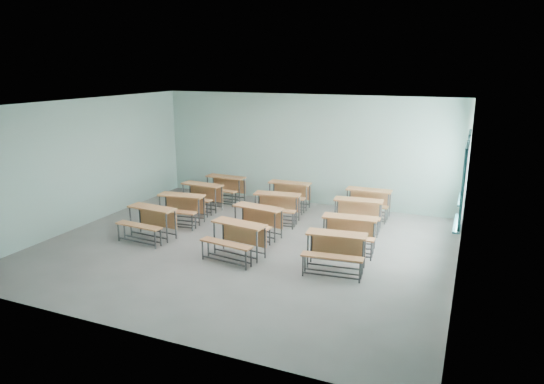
{
  "coord_description": "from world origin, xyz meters",
  "views": [
    {
      "loc": [
        4.6,
        -9.32,
        4.0
      ],
      "look_at": [
        0.15,
        1.2,
        1.0
      ],
      "focal_mm": 32.0,
      "sensor_mm": 36.0,
      "label": 1
    }
  ],
  "objects_px": {
    "desk_unit_r0c2": "(335,247)",
    "desk_unit_r3c2": "(368,199)",
    "desk_unit_r1c0": "(180,205)",
    "desk_unit_r1c1": "(256,218)",
    "desk_unit_r0c0": "(149,218)",
    "desk_unit_r3c1": "(288,191)",
    "desk_unit_r2c2": "(358,210)",
    "desk_unit_r2c0": "(200,193)",
    "desk_unit_r2c1": "(276,204)",
    "desk_unit_r3c0": "(224,185)",
    "desk_unit_r0c1": "(236,235)",
    "desk_unit_r1c2": "(349,229)"
  },
  "relations": [
    {
      "from": "desk_unit_r2c0",
      "to": "desk_unit_r2c2",
      "type": "height_order",
      "value": "same"
    },
    {
      "from": "desk_unit_r1c1",
      "to": "desk_unit_r2c1",
      "type": "bearing_deg",
      "value": 97.9
    },
    {
      "from": "desk_unit_r0c1",
      "to": "desk_unit_r3c1",
      "type": "bearing_deg",
      "value": 102.32
    },
    {
      "from": "desk_unit_r0c0",
      "to": "desk_unit_r3c1",
      "type": "distance_m",
      "value": 4.18
    },
    {
      "from": "desk_unit_r0c0",
      "to": "desk_unit_r3c2",
      "type": "xyz_separation_m",
      "value": [
        4.39,
        3.68,
        0.0
      ]
    },
    {
      "from": "desk_unit_r2c2",
      "to": "desk_unit_r3c2",
      "type": "height_order",
      "value": "same"
    },
    {
      "from": "desk_unit_r0c0",
      "to": "desk_unit_r2c2",
      "type": "bearing_deg",
      "value": 35.11
    },
    {
      "from": "desk_unit_r1c1",
      "to": "desk_unit_r3c0",
      "type": "relative_size",
      "value": 1.05
    },
    {
      "from": "desk_unit_r2c0",
      "to": "desk_unit_r2c1",
      "type": "bearing_deg",
      "value": 0.83
    },
    {
      "from": "desk_unit_r0c0",
      "to": "desk_unit_r1c0",
      "type": "distance_m",
      "value": 1.25
    },
    {
      "from": "desk_unit_r1c0",
      "to": "desk_unit_r1c1",
      "type": "bearing_deg",
      "value": -12.39
    },
    {
      "from": "desk_unit_r1c2",
      "to": "desk_unit_r3c0",
      "type": "relative_size",
      "value": 1.03
    },
    {
      "from": "desk_unit_r0c1",
      "to": "desk_unit_r2c1",
      "type": "height_order",
      "value": "same"
    },
    {
      "from": "desk_unit_r3c0",
      "to": "desk_unit_r1c1",
      "type": "bearing_deg",
      "value": -46.38
    },
    {
      "from": "desk_unit_r1c1",
      "to": "desk_unit_r2c1",
      "type": "distance_m",
      "value": 1.29
    },
    {
      "from": "desk_unit_r2c0",
      "to": "desk_unit_r2c2",
      "type": "distance_m",
      "value": 4.47
    },
    {
      "from": "desk_unit_r2c2",
      "to": "desk_unit_r1c2",
      "type": "bearing_deg",
      "value": -89.24
    },
    {
      "from": "desk_unit_r2c1",
      "to": "desk_unit_r3c2",
      "type": "bearing_deg",
      "value": 25.72
    },
    {
      "from": "desk_unit_r0c2",
      "to": "desk_unit_r3c2",
      "type": "height_order",
      "value": "same"
    },
    {
      "from": "desk_unit_r1c0",
      "to": "desk_unit_r2c1",
      "type": "bearing_deg",
      "value": 18.62
    },
    {
      "from": "desk_unit_r0c0",
      "to": "desk_unit_r1c1",
      "type": "xyz_separation_m",
      "value": [
        2.29,
        1.03,
        0.0
      ]
    },
    {
      "from": "desk_unit_r1c2",
      "to": "desk_unit_r2c0",
      "type": "relative_size",
      "value": 1.01
    },
    {
      "from": "desk_unit_r0c0",
      "to": "desk_unit_r2c0",
      "type": "bearing_deg",
      "value": 97.12
    },
    {
      "from": "desk_unit_r1c1",
      "to": "desk_unit_r3c1",
      "type": "height_order",
      "value": "same"
    },
    {
      "from": "desk_unit_r0c1",
      "to": "desk_unit_r1c0",
      "type": "distance_m",
      "value": 2.82
    },
    {
      "from": "desk_unit_r3c1",
      "to": "desk_unit_r0c1",
      "type": "bearing_deg",
      "value": -87.47
    },
    {
      "from": "desk_unit_r0c0",
      "to": "desk_unit_r3c1",
      "type": "height_order",
      "value": "same"
    },
    {
      "from": "desk_unit_r3c2",
      "to": "desk_unit_r0c0",
      "type": "bearing_deg",
      "value": -140.77
    },
    {
      "from": "desk_unit_r2c1",
      "to": "desk_unit_r3c0",
      "type": "height_order",
      "value": "same"
    },
    {
      "from": "desk_unit_r3c1",
      "to": "desk_unit_r2c2",
      "type": "bearing_deg",
      "value": -26.64
    },
    {
      "from": "desk_unit_r2c0",
      "to": "desk_unit_r2c2",
      "type": "xyz_separation_m",
      "value": [
        4.47,
        0.1,
        0.0
      ]
    },
    {
      "from": "desk_unit_r1c2",
      "to": "desk_unit_r3c2",
      "type": "bearing_deg",
      "value": 87.2
    },
    {
      "from": "desk_unit_r3c2",
      "to": "desk_unit_r2c2",
      "type": "bearing_deg",
      "value": -91.8
    },
    {
      "from": "desk_unit_r0c2",
      "to": "desk_unit_r3c2",
      "type": "xyz_separation_m",
      "value": [
        -0.16,
        3.76,
        0.0
      ]
    },
    {
      "from": "desk_unit_r3c2",
      "to": "desk_unit_r2c0",
      "type": "bearing_deg",
      "value": -165.66
    },
    {
      "from": "desk_unit_r1c0",
      "to": "desk_unit_r1c2",
      "type": "bearing_deg",
      "value": -8.82
    },
    {
      "from": "desk_unit_r3c0",
      "to": "desk_unit_r3c1",
      "type": "height_order",
      "value": "same"
    },
    {
      "from": "desk_unit_r2c1",
      "to": "desk_unit_r3c2",
      "type": "xyz_separation_m",
      "value": [
        2.11,
        1.37,
        0.0
      ]
    },
    {
      "from": "desk_unit_r1c2",
      "to": "desk_unit_r3c1",
      "type": "height_order",
      "value": "same"
    },
    {
      "from": "desk_unit_r0c1",
      "to": "desk_unit_r3c2",
      "type": "relative_size",
      "value": 1.07
    },
    {
      "from": "desk_unit_r0c0",
      "to": "desk_unit_r3c0",
      "type": "bearing_deg",
      "value": 93.81
    },
    {
      "from": "desk_unit_r1c0",
      "to": "desk_unit_r0c2",
      "type": "bearing_deg",
      "value": -23.13
    },
    {
      "from": "desk_unit_r0c0",
      "to": "desk_unit_r2c2",
      "type": "height_order",
      "value": "same"
    },
    {
      "from": "desk_unit_r0c2",
      "to": "desk_unit_r1c0",
      "type": "bearing_deg",
      "value": 157.66
    },
    {
      "from": "desk_unit_r0c1",
      "to": "desk_unit_r3c1",
      "type": "height_order",
      "value": "same"
    },
    {
      "from": "desk_unit_r1c0",
      "to": "desk_unit_r2c0",
      "type": "bearing_deg",
      "value": 89.41
    },
    {
      "from": "desk_unit_r1c2",
      "to": "desk_unit_r0c2",
      "type": "bearing_deg",
      "value": -94.59
    },
    {
      "from": "desk_unit_r3c2",
      "to": "desk_unit_r1c0",
      "type": "bearing_deg",
      "value": -151.6
    },
    {
      "from": "desk_unit_r3c1",
      "to": "desk_unit_r0c2",
      "type": "bearing_deg",
      "value": -58.52
    },
    {
      "from": "desk_unit_r1c0",
      "to": "desk_unit_r3c2",
      "type": "height_order",
      "value": "same"
    }
  ]
}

